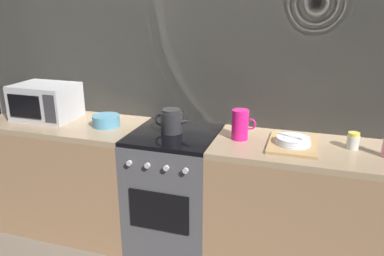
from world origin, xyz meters
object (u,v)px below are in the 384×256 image
at_px(mixing_bowl, 106,121).
at_px(spice_jar, 353,141).
at_px(microwave, 46,101).
at_px(dish_pile, 293,142).
at_px(stove_unit, 175,191).
at_px(pitcher, 240,125).
at_px(kettle, 172,121).

xyz_separation_m(mixing_bowl, spice_jar, (1.69, 0.06, 0.01)).
bearing_deg(microwave, dish_pile, -1.17).
height_order(stove_unit, dish_pile, dish_pile).
height_order(mixing_bowl, pitcher, pitcher).
height_order(mixing_bowl, spice_jar, spice_jar).
distance_m(pitcher, spice_jar, 0.70).
relative_size(mixing_bowl, spice_jar, 1.90).
distance_m(microwave, dish_pile, 1.88).
height_order(dish_pile, spice_jar, spice_jar).
height_order(mixing_bowl, dish_pile, mixing_bowl).
distance_m(stove_unit, pitcher, 0.72).
bearing_deg(kettle, dish_pile, -1.19).
bearing_deg(stove_unit, kettle, 148.00).
distance_m(mixing_bowl, dish_pile, 1.33).
bearing_deg(stove_unit, microwave, 178.24).
bearing_deg(stove_unit, dish_pile, -0.38).
height_order(stove_unit, microwave, microwave).
height_order(stove_unit, pitcher, pitcher).
relative_size(stove_unit, microwave, 1.96).
height_order(pitcher, spice_jar, pitcher).
relative_size(microwave, dish_pile, 1.15).
xyz_separation_m(stove_unit, kettle, (-0.02, 0.01, 0.53)).
distance_m(stove_unit, kettle, 0.53).
xyz_separation_m(stove_unit, spice_jar, (1.16, 0.06, 0.50)).
xyz_separation_m(pitcher, spice_jar, (0.70, 0.04, -0.05)).
relative_size(microwave, spice_jar, 4.38).
relative_size(stove_unit, spice_jar, 8.57).
xyz_separation_m(pitcher, dish_pile, (0.34, -0.03, -0.08)).
distance_m(stove_unit, microwave, 1.22).
distance_m(kettle, spice_jar, 1.18).
bearing_deg(dish_pile, mixing_bowl, 179.78).
xyz_separation_m(stove_unit, dish_pile, (0.80, -0.01, 0.47)).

